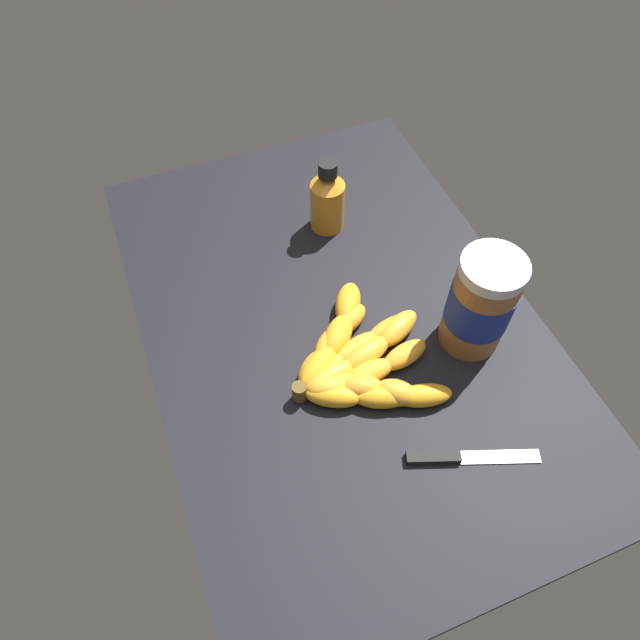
{
  "coord_description": "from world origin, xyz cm",
  "views": [
    {
      "loc": [
        44.71,
        -20.63,
        69.93
      ],
      "look_at": [
        1.95,
        -3.88,
        4.5
      ],
      "focal_mm": 31.65,
      "sensor_mm": 36.0,
      "label": 1
    }
  ],
  "objects_px": {
    "banana_bunch": "(356,361)",
    "peanut_butter_jar": "(480,304)",
    "honey_bottle": "(327,199)",
    "butter_knife": "(461,457)"
  },
  "relations": [
    {
      "from": "banana_bunch",
      "to": "peanut_butter_jar",
      "type": "relative_size",
      "value": 1.49
    },
    {
      "from": "peanut_butter_jar",
      "to": "butter_knife",
      "type": "relative_size",
      "value": 0.97
    },
    {
      "from": "banana_bunch",
      "to": "peanut_butter_jar",
      "type": "height_order",
      "value": "peanut_butter_jar"
    },
    {
      "from": "honey_bottle",
      "to": "banana_bunch",
      "type": "bearing_deg",
      "value": -13.67
    },
    {
      "from": "honey_bottle",
      "to": "butter_knife",
      "type": "xyz_separation_m",
      "value": [
        0.45,
        0.0,
        -0.05
      ]
    },
    {
      "from": "peanut_butter_jar",
      "to": "honey_bottle",
      "type": "distance_m",
      "value": 0.31
    },
    {
      "from": "banana_bunch",
      "to": "honey_bottle",
      "type": "bearing_deg",
      "value": 166.33
    },
    {
      "from": "peanut_butter_jar",
      "to": "butter_knife",
      "type": "xyz_separation_m",
      "value": [
        0.16,
        -0.1,
        -0.08
      ]
    },
    {
      "from": "peanut_butter_jar",
      "to": "honey_bottle",
      "type": "relative_size",
      "value": 1.25
    },
    {
      "from": "honey_bottle",
      "to": "butter_knife",
      "type": "bearing_deg",
      "value": 0.54
    }
  ]
}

